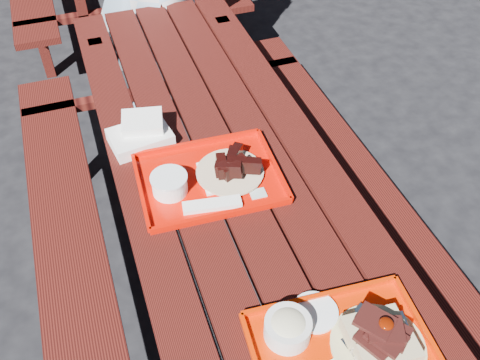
{
  "coord_description": "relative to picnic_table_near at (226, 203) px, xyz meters",
  "views": [
    {
      "loc": [
        -0.39,
        -1.26,
        2.0
      ],
      "look_at": [
        0.0,
        -0.15,
        0.82
      ],
      "focal_mm": 40.0,
      "sensor_mm": 36.0,
      "label": 1
    }
  ],
  "objects": [
    {
      "name": "white_cloth",
      "position": [
        -0.24,
        0.22,
        0.23
      ],
      "size": [
        0.23,
        0.19,
        0.08
      ],
      "color": "white",
      "rests_on": "picnic_table_near"
    },
    {
      "name": "ground",
      "position": [
        0.0,
        0.0,
        -0.56
      ],
      "size": [
        60.0,
        60.0,
        0.0
      ],
      "primitive_type": "plane",
      "color": "black",
      "rests_on": "ground"
    },
    {
      "name": "far_tray",
      "position": [
        -0.08,
        -0.06,
        0.21
      ],
      "size": [
        0.48,
        0.38,
        0.08
      ],
      "color": "red",
      "rests_on": "picnic_table_near"
    },
    {
      "name": "picnic_table_near",
      "position": [
        0.0,
        0.0,
        0.0
      ],
      "size": [
        1.41,
        2.4,
        0.75
      ],
      "color": "#47130D",
      "rests_on": "ground"
    },
    {
      "name": "near_tray",
      "position": [
        0.06,
        -0.74,
        0.22
      ],
      "size": [
        0.47,
        0.38,
        0.14
      ],
      "color": "red",
      "rests_on": "picnic_table_near"
    }
  ]
}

